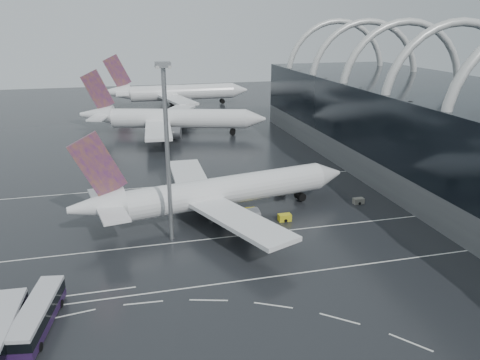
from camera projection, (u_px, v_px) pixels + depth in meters
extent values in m
plane|color=black|center=(208.00, 278.00, 65.76)|extent=(420.00, 420.00, 0.00)
torus|color=silver|center=(451.00, 101.00, 99.05)|extent=(33.80, 1.80, 33.80)
torus|color=silver|center=(401.00, 89.00, 116.47)|extent=(33.80, 1.80, 33.80)
torus|color=silver|center=(364.00, 80.00, 133.89)|extent=(33.80, 1.80, 33.80)
torus|color=silver|center=(335.00, 73.00, 151.31)|extent=(33.80, 1.80, 33.80)
cube|color=white|center=(211.00, 285.00, 63.92)|extent=(120.00, 0.25, 0.01)
cube|color=white|center=(195.00, 241.00, 76.76)|extent=(120.00, 0.25, 0.01)
cube|color=white|center=(175.00, 185.00, 102.43)|extent=(120.00, 0.25, 0.01)
cube|color=white|center=(25.00, 301.00, 60.19)|extent=(28.00, 0.25, 0.01)
cylinder|color=white|center=(229.00, 190.00, 85.98)|extent=(38.62, 12.53, 5.32)
cone|color=white|center=(328.00, 174.00, 94.80)|extent=(6.42, 6.27, 5.32)
cone|color=white|center=(96.00, 206.00, 76.12)|extent=(10.02, 6.97, 5.32)
cube|color=#491A71|center=(98.00, 166.00, 74.29)|extent=(8.78, 2.23, 11.28)
cube|color=white|center=(108.00, 204.00, 76.86)|extent=(7.20, 16.99, 0.46)
cube|color=white|center=(237.00, 219.00, 74.87)|extent=(14.87, 23.62, 0.73)
cube|color=white|center=(190.00, 178.00, 94.49)|extent=(6.82, 23.04, 0.73)
cylinder|color=slate|center=(244.00, 218.00, 79.26)|extent=(5.55, 4.02, 3.12)
cylinder|color=slate|center=(208.00, 188.00, 93.39)|extent=(5.55, 4.02, 3.12)
cube|color=black|center=(211.00, 212.00, 85.69)|extent=(11.92, 7.86, 2.02)
cylinder|color=white|center=(179.00, 118.00, 145.52)|extent=(41.54, 17.12, 5.97)
cone|color=white|center=(256.00, 119.00, 144.85)|extent=(7.58, 7.43, 5.97)
cone|color=white|center=(97.00, 115.00, 145.92)|extent=(11.53, 8.56, 5.97)
cube|color=#491A71|center=(98.00, 90.00, 143.42)|extent=(9.70, 3.31, 12.65)
cube|color=white|center=(103.00, 115.00, 145.87)|extent=(9.53, 19.08, 0.51)
cube|color=white|center=(158.00, 129.00, 133.68)|extent=(8.95, 26.16, 0.82)
cube|color=white|center=(173.00, 113.00, 158.00)|extent=(18.41, 26.11, 0.82)
cylinder|color=slate|center=(171.00, 133.00, 137.60)|extent=(6.40, 4.92, 3.50)
cylinder|color=slate|center=(181.00, 120.00, 155.11)|extent=(6.40, 4.92, 3.50)
cube|color=black|center=(167.00, 131.00, 146.98)|extent=(13.68, 9.72, 2.26)
cylinder|color=white|center=(183.00, 92.00, 195.45)|extent=(42.90, 7.08, 6.38)
cone|color=white|center=(239.00, 90.00, 201.55)|extent=(6.71, 6.49, 6.38)
cone|color=white|center=(116.00, 92.00, 188.45)|extent=(11.11, 6.56, 6.38)
cube|color=#491A71|center=(117.00, 71.00, 186.08)|extent=(10.61, 0.83, 13.53)
cube|color=white|center=(122.00, 92.00, 188.99)|extent=(5.27, 19.89, 0.55)
cube|color=white|center=(177.00, 99.00, 182.01)|extent=(13.67, 28.55, 0.88)
cube|color=white|center=(168.00, 90.00, 207.14)|extent=(12.85, 28.49, 0.88)
cylinder|color=slate|center=(184.00, 103.00, 186.99)|extent=(6.11, 3.84, 3.74)
cylinder|color=slate|center=(177.00, 95.00, 205.08)|extent=(6.11, 3.84, 3.74)
cube|color=black|center=(173.00, 103.00, 195.79)|extent=(13.32, 7.26, 2.42)
cube|color=#27143F|center=(1.00, 341.00, 51.23)|extent=(3.86, 13.92, 1.16)
cylinder|color=black|center=(25.00, 319.00, 55.72)|extent=(0.43, 1.08, 1.06)
cube|color=#27143F|center=(39.00, 321.00, 54.74)|extent=(4.98, 13.25, 1.10)
cube|color=black|center=(37.00, 313.00, 54.35)|extent=(5.00, 13.00, 1.29)
cube|color=silver|center=(36.00, 306.00, 54.07)|extent=(4.98, 13.25, 0.45)
cylinder|color=black|center=(40.00, 347.00, 51.07)|extent=(0.51, 1.04, 1.00)
cylinder|color=black|center=(14.00, 348.00, 50.85)|extent=(0.51, 1.04, 1.00)
cylinder|color=black|center=(61.00, 304.00, 58.88)|extent=(0.51, 1.04, 1.00)
cylinder|color=black|center=(38.00, 305.00, 58.66)|extent=(0.51, 1.04, 1.00)
cylinder|color=gray|center=(168.00, 158.00, 72.90)|extent=(0.70, 0.70, 27.86)
cube|color=gray|center=(163.00, 65.00, 68.28)|extent=(2.19, 2.19, 0.80)
cube|color=silver|center=(163.00, 67.00, 68.38)|extent=(1.99, 1.99, 0.40)
cube|color=gold|center=(285.00, 217.00, 84.18)|extent=(2.30, 1.36, 1.25)
cube|color=slate|center=(280.00, 193.00, 96.47)|extent=(2.12, 1.25, 1.16)
cube|color=gold|center=(250.00, 211.00, 86.98)|extent=(2.17, 1.28, 1.18)
cube|color=slate|center=(358.00, 201.00, 92.08)|extent=(2.06, 1.22, 1.13)
cube|color=gold|center=(264.00, 187.00, 99.68)|extent=(2.30, 1.36, 1.25)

